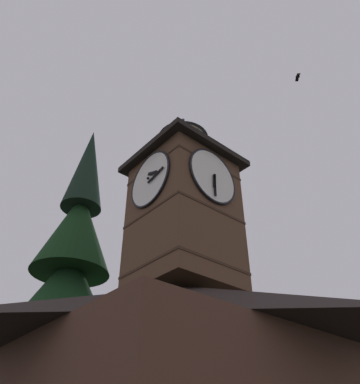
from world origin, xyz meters
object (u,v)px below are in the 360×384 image
(pine_tree_behind, at_px, (61,321))
(pine_tree_aside, at_px, (235,363))
(moon, at_px, (91,344))
(clock_tower, at_px, (184,207))
(flying_bird_high, at_px, (298,77))

(pine_tree_behind, distance_m, pine_tree_aside, 8.81)
(pine_tree_aside, relative_size, moon, 7.82)
(clock_tower, relative_size, moon, 5.37)
(moon, xyz_separation_m, flying_bird_high, (8.80, 34.49, 5.26))
(pine_tree_behind, height_order, moon, pine_tree_behind)
(pine_tree_behind, bearing_deg, moon, -120.97)
(pine_tree_behind, relative_size, moon, 11.18)
(moon, distance_m, flying_bird_high, 35.98)
(pine_tree_aside, xyz_separation_m, flying_bird_high, (2.95, 8.27, 11.76))
(clock_tower, distance_m, pine_tree_aside, 9.26)
(clock_tower, height_order, pine_tree_aside, clock_tower)
(pine_tree_behind, xyz_separation_m, pine_tree_aside, (-8.38, 2.51, -1.10))
(moon, height_order, flying_bird_high, flying_bird_high)
(clock_tower, xyz_separation_m, pine_tree_behind, (1.39, -6.68, -3.33))
(clock_tower, xyz_separation_m, pine_tree_aside, (-6.98, -4.17, -4.43))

